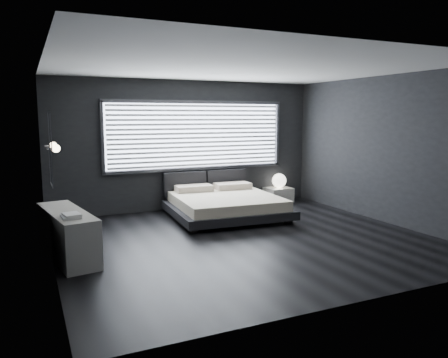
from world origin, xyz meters
name	(u,v)px	position (x,y,z in m)	size (l,w,h in m)	color
room	(246,155)	(0.00, 0.00, 1.40)	(6.04, 6.00, 2.80)	black
window	(197,136)	(0.20, 2.70, 1.61)	(4.14, 0.09, 1.52)	white
headboard	(206,182)	(0.37, 2.64, 0.57)	(1.96, 0.16, 0.52)	black
sconce_near	(56,148)	(-2.88, 0.05, 1.60)	(0.18, 0.11, 0.11)	silver
sconce_far	(53,146)	(-2.88, 0.65, 1.60)	(0.18, 0.11, 0.11)	silver
wall_art_upper	(50,131)	(-2.98, -0.55, 1.85)	(0.01, 0.48, 0.48)	#47474C
wall_art_lower	(51,168)	(-2.98, -0.30, 1.38)	(0.01, 0.48, 0.48)	#47474C
bed	(226,204)	(0.37, 1.59, 0.26)	(2.32, 2.23, 0.57)	black
nightstand	(278,195)	(2.18, 2.50, 0.17)	(0.59, 0.49, 0.34)	white
orb_lamp	(279,181)	(2.20, 2.51, 0.51)	(0.34, 0.34, 0.34)	white
dresser	(67,234)	(-2.78, 0.23, 0.34)	(0.75, 1.77, 0.68)	white
book_stack	(71,216)	(-2.75, -0.26, 0.71)	(0.26, 0.34, 0.06)	white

